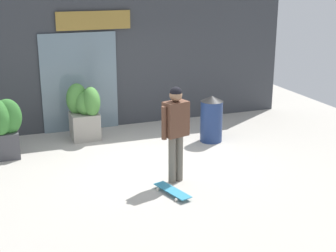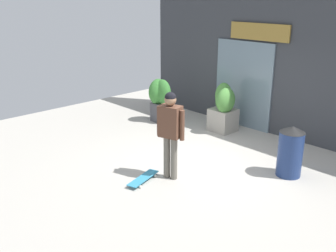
{
  "view_description": "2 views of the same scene",
  "coord_description": "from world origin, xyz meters",
  "px_view_note": "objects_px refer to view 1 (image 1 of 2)",
  "views": [
    {
      "loc": [
        -2.98,
        -8.51,
        3.58
      ],
      "look_at": [
        -0.12,
        -0.86,
        1.04
      ],
      "focal_mm": 52.66,
      "sensor_mm": 36.0,
      "label": 1
    },
    {
      "loc": [
        4.96,
        -5.68,
        3.44
      ],
      "look_at": [
        -0.12,
        -0.86,
        1.04
      ],
      "focal_mm": 41.17,
      "sensor_mm": 36.0,
      "label": 2
    }
  ],
  "objects_px": {
    "skateboarder": "(176,124)",
    "planter_box_left": "(85,110)",
    "skateboard": "(172,191)",
    "planter_box_right": "(4,125)",
    "trash_bin": "(211,119)"
  },
  "relations": [
    {
      "from": "skateboard",
      "to": "planter_box_left",
      "type": "bearing_deg",
      "value": 176.68
    },
    {
      "from": "skateboard",
      "to": "planter_box_left",
      "type": "height_order",
      "value": "planter_box_left"
    },
    {
      "from": "skateboarder",
      "to": "planter_box_left",
      "type": "relative_size",
      "value": 1.38
    },
    {
      "from": "planter_box_right",
      "to": "trash_bin",
      "type": "bearing_deg",
      "value": -6.5
    },
    {
      "from": "planter_box_left",
      "to": "planter_box_right",
      "type": "relative_size",
      "value": 1.03
    },
    {
      "from": "skateboarder",
      "to": "planter_box_right",
      "type": "distance_m",
      "value": 3.61
    },
    {
      "from": "skateboarder",
      "to": "planter_box_right",
      "type": "relative_size",
      "value": 1.42
    },
    {
      "from": "trash_bin",
      "to": "planter_box_left",
      "type": "bearing_deg",
      "value": 156.19
    },
    {
      "from": "skateboarder",
      "to": "planter_box_right",
      "type": "height_order",
      "value": "skateboarder"
    },
    {
      "from": "trash_bin",
      "to": "skateboarder",
      "type": "bearing_deg",
      "value": -130.73
    },
    {
      "from": "skateboarder",
      "to": "planter_box_left",
      "type": "distance_m",
      "value": 3.13
    },
    {
      "from": "skateboard",
      "to": "planter_box_right",
      "type": "relative_size",
      "value": 0.69
    },
    {
      "from": "planter_box_left",
      "to": "planter_box_right",
      "type": "height_order",
      "value": "planter_box_left"
    },
    {
      "from": "planter_box_right",
      "to": "trash_bin",
      "type": "relative_size",
      "value": 1.18
    },
    {
      "from": "skateboard",
      "to": "trash_bin",
      "type": "xyz_separation_m",
      "value": [
        1.79,
        2.28,
        0.46
      ]
    }
  ]
}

